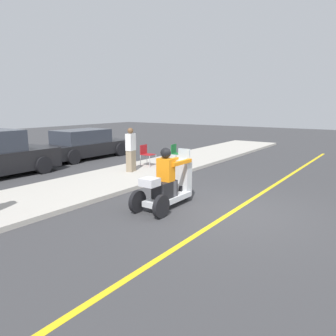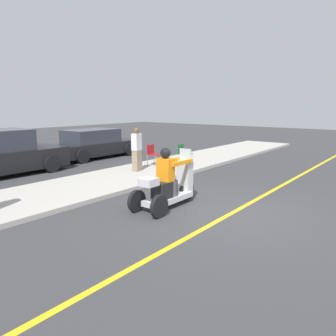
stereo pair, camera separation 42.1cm
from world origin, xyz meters
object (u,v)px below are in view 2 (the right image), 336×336
object	(u,v)px
motorcycle_trike	(168,186)
parked_car_lot_far	(94,144)
folding_chair_set_back	(183,152)
folding_chair_curbside	(153,153)
spectator_by_tree	(137,150)

from	to	relation	value
motorcycle_trike	parked_car_lot_far	world-z (taller)	motorcycle_trike
folding_chair_set_back	folding_chair_curbside	bearing A→B (deg)	134.09
folding_chair_set_back	folding_chair_curbside	distance (m)	1.21
folding_chair_set_back	parked_car_lot_far	bearing A→B (deg)	96.03
parked_car_lot_far	spectator_by_tree	bearing A→B (deg)	-109.86
folding_chair_set_back	folding_chair_curbside	world-z (taller)	same
folding_chair_curbside	folding_chair_set_back	bearing A→B (deg)	-45.91
motorcycle_trike	spectator_by_tree	distance (m)	4.07
parked_car_lot_far	motorcycle_trike	bearing A→B (deg)	-117.33
spectator_by_tree	folding_chair_curbside	size ratio (longest dim) A/B	1.92
spectator_by_tree	folding_chair_curbside	xyz separation A→B (m)	(1.21, 0.27, -0.25)
motorcycle_trike	spectator_by_tree	size ratio (longest dim) A/B	1.33
folding_chair_curbside	parked_car_lot_far	bearing A→B (deg)	85.27
spectator_by_tree	parked_car_lot_far	size ratio (longest dim) A/B	0.35
spectator_by_tree	folding_chair_set_back	world-z (taller)	spectator_by_tree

